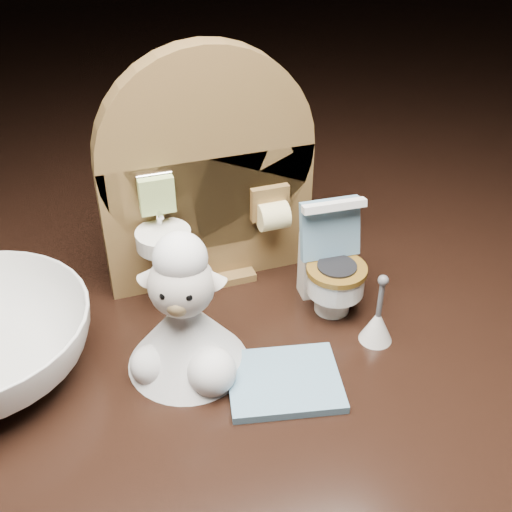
# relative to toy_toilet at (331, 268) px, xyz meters

# --- Properties ---
(backdrop_panel) EXTENTS (0.13, 0.05, 0.15)m
(backdrop_panel) POSITION_rel_toy_toilet_xyz_m (-0.06, 0.05, 0.04)
(backdrop_panel) COLOR brown
(backdrop_panel) RESTS_ON ground
(toy_toilet) EXTENTS (0.04, 0.05, 0.07)m
(toy_toilet) POSITION_rel_toy_toilet_xyz_m (0.00, 0.00, 0.00)
(toy_toilet) COLOR white
(toy_toilet) RESTS_ON ground
(bath_mat) EXTENTS (0.07, 0.06, 0.00)m
(bath_mat) POSITION_rel_toy_toilet_xyz_m (-0.05, -0.06, -0.02)
(bath_mat) COLOR #638DAA
(bath_mat) RESTS_ON ground
(toilet_brush) EXTENTS (0.02, 0.02, 0.05)m
(toilet_brush) POSITION_rel_toy_toilet_xyz_m (0.01, -0.04, -0.01)
(toilet_brush) COLOR white
(toilet_brush) RESTS_ON ground
(plush_lamb) EXTENTS (0.07, 0.07, 0.09)m
(plush_lamb) POSITION_rel_toy_toilet_xyz_m (-0.09, -0.03, 0.00)
(plush_lamb) COLOR white
(plush_lamb) RESTS_ON ground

